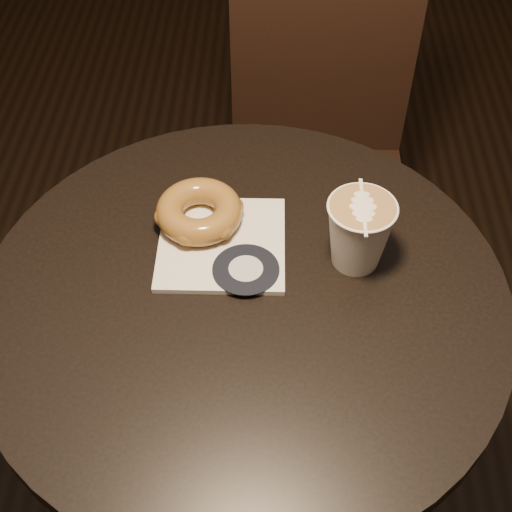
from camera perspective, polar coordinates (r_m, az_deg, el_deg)
name	(u,v)px	position (r m, az deg, el deg)	size (l,w,h in m)	color
cafe_table	(246,373)	(1.10, -0.84, -9.31)	(0.70, 0.70, 0.75)	black
chair	(319,136)	(1.52, 5.10, 9.50)	(0.37, 0.37, 0.94)	black
pastry_bag	(222,244)	(0.99, -2.76, 1.00)	(0.17, 0.17, 0.01)	white
doughnut	(199,211)	(1.00, -4.57, 3.59)	(0.12, 0.12, 0.04)	brown
latte_cup	(359,234)	(0.94, 8.21, 1.77)	(0.09, 0.09, 0.10)	white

